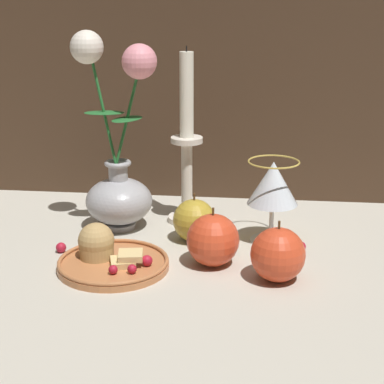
# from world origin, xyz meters

# --- Properties ---
(ground_plane) EXTENTS (2.40, 2.40, 0.00)m
(ground_plane) POSITION_xyz_m (0.00, 0.00, 0.00)
(ground_plane) COLOR #B7B2A3
(ground_plane) RESTS_ON ground
(vase) EXTENTS (0.15, 0.12, 0.35)m
(vase) POSITION_xyz_m (-0.08, 0.10, 0.12)
(vase) COLOR #A3A3A8
(vase) RESTS_ON ground_plane
(plate_with_pastries) EXTENTS (0.18, 0.18, 0.07)m
(plate_with_pastries) POSITION_xyz_m (-0.06, -0.07, 0.02)
(plate_with_pastries) COLOR #B77042
(plate_with_pastries) RESTS_ON ground_plane
(wine_glass) EXTENTS (0.09, 0.09, 0.14)m
(wine_glass) POSITION_xyz_m (0.19, 0.07, 0.10)
(wine_glass) COLOR silver
(wine_glass) RESTS_ON ground_plane
(candlestick) EXTENTS (0.07, 0.07, 0.32)m
(candlestick) POSITION_xyz_m (0.03, 0.15, 0.14)
(candlestick) COLOR silver
(candlestick) RESTS_ON ground_plane
(apple_beside_vase) EXTENTS (0.07, 0.07, 0.09)m
(apple_beside_vase) POSITION_xyz_m (0.06, 0.06, 0.04)
(apple_beside_vase) COLOR #B2932D
(apple_beside_vase) RESTS_ON ground_plane
(apple_near_glass) EXTENTS (0.08, 0.08, 0.09)m
(apple_near_glass) POSITION_xyz_m (0.20, -0.08, 0.04)
(apple_near_glass) COLOR #D14223
(apple_near_glass) RESTS_ON ground_plane
(apple_at_table_edge) EXTENTS (0.08, 0.08, 0.10)m
(apple_at_table_edge) POSITION_xyz_m (0.10, -0.04, 0.04)
(apple_at_table_edge) COLOR #D14223
(apple_at_table_edge) RESTS_ON ground_plane
(berry_near_plate) EXTENTS (0.02, 0.02, 0.02)m
(berry_near_plate) POSITION_xyz_m (-0.16, -0.02, 0.01)
(berry_near_plate) COLOR #AD192D
(berry_near_plate) RESTS_ON ground_plane
(berry_front_center) EXTENTS (0.02, 0.02, 0.02)m
(berry_front_center) POSITION_xyz_m (0.24, 0.03, 0.01)
(berry_front_center) COLOR #AD192D
(berry_front_center) RESTS_ON ground_plane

